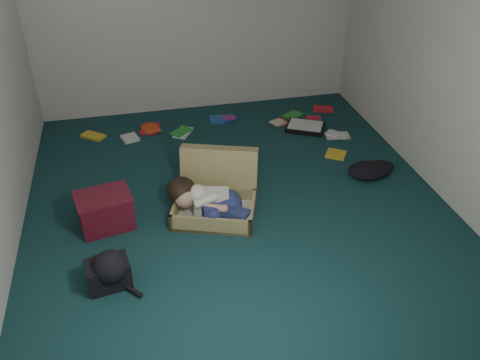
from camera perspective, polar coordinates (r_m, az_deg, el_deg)
name	(u,v)px	position (r m, az deg, el deg)	size (l,w,h in m)	color
floor	(237,202)	(4.98, -0.39, -2.45)	(4.50, 4.50, 0.00)	#14383A
wall_back	(195,8)	(6.47, -5.08, 18.71)	(4.50, 4.50, 0.00)	silver
wall_front	(339,248)	(2.50, 11.04, -7.47)	(4.50, 4.50, 0.00)	silver
wall_right	(449,58)	(5.15, 22.39, 12.59)	(4.50, 4.50, 0.00)	silver
suitcase	(217,193)	(4.82, -2.65, -1.51)	(0.94, 0.93, 0.55)	tan
person	(208,201)	(4.65, -3.63, -2.33)	(0.74, 0.57, 0.34)	white
maroon_bin	(105,211)	(4.75, -14.92, -3.35)	(0.54, 0.46, 0.33)	#57111E
backpack	(108,273)	(4.16, -14.57, -10.06)	(0.41, 0.33, 0.25)	black
clothing_pile	(375,169)	(5.54, 14.92, 1.19)	(0.44, 0.36, 0.14)	black
paper_tray	(305,127)	(6.33, 7.34, 5.92)	(0.55, 0.51, 0.06)	black
book_scatter	(241,127)	(6.32, 0.13, 5.93)	(3.21, 1.43, 0.02)	yellow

